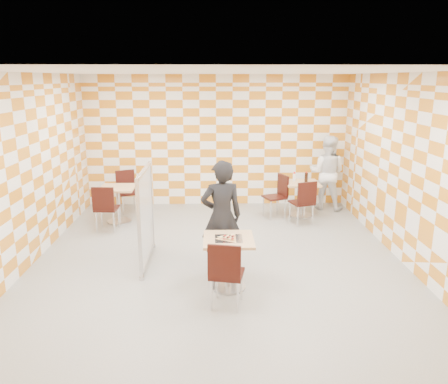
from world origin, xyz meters
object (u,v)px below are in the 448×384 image
object	(u,v)px
empty_table	(118,198)
chair_main_front	(226,270)
sport_bottle	(294,177)
main_table	(229,254)
chair_empty_far	(127,188)
man_dark	(222,217)
chair_second_front	(304,199)
man_white	(327,173)
second_table	(302,193)
chair_empty_near	(105,205)
partition	(146,216)
chair_second_side	(278,193)
soda_bottle	(306,177)

from	to	relation	value
empty_table	chair_main_front	xyz separation A→B (m)	(2.12, -3.61, 0.04)
chair_main_front	sport_bottle	size ratio (longest dim) A/B	4.62
empty_table	sport_bottle	distance (m)	3.77
main_table	chair_empty_far	size ratio (longest dim) A/B	0.81
chair_empty_far	man_dark	bearing A→B (deg)	-57.01
chair_second_front	man_white	size ratio (longest dim) A/B	0.55
chair_empty_far	man_white	bearing A→B (deg)	1.32
chair_main_front	chair_empty_far	bearing A→B (deg)	115.51
man_dark	second_table	bearing A→B (deg)	-133.85
second_table	chair_empty_near	world-z (taller)	chair_empty_near
man_dark	partition	bearing A→B (deg)	-25.48
chair_main_front	partition	world-z (taller)	partition
partition	main_table	bearing A→B (deg)	-35.71
man_white	chair_second_front	bearing A→B (deg)	81.63
chair_second_side	chair_second_front	bearing A→B (deg)	-51.44
empty_table	man_dark	xyz separation A→B (m)	(2.09, -2.41, 0.36)
main_table	second_table	distance (m)	3.74
man_white	empty_table	bearing A→B (deg)	34.95
man_white	chair_empty_near	bearing A→B (deg)	41.78
chair_empty_near	chair_empty_far	world-z (taller)	same
chair_second_front	partition	distance (m)	3.42
chair_empty_far	chair_main_front	bearing A→B (deg)	-64.49
partition	empty_table	bearing A→B (deg)	113.16
empty_table	chair_empty_near	size ratio (longest dim) A/B	0.81
chair_second_side	chair_empty_near	xyz separation A→B (m)	(-3.47, -0.87, 0.00)
chair_second_front	soda_bottle	world-z (taller)	soda_bottle
main_table	sport_bottle	xyz separation A→B (m)	(1.55, 3.47, 0.33)
empty_table	chair_empty_far	distance (m)	0.76
main_table	chair_main_front	world-z (taller)	chair_main_front
main_table	chair_main_front	bearing A→B (deg)	-95.49
empty_table	chair_second_front	world-z (taller)	chair_second_front
main_table	chair_empty_near	xyz separation A→B (m)	(-2.29, 2.40, 0.04)
chair_empty_near	soda_bottle	bearing A→B (deg)	13.28
man_dark	sport_bottle	xyz separation A→B (m)	(1.63, 2.86, -0.03)
man_dark	soda_bottle	distance (m)	3.33
man_white	sport_bottle	world-z (taller)	man_white
chair_empty_near	partition	bearing A→B (deg)	-55.59
chair_main_front	partition	distance (m)	1.97
empty_table	man_white	distance (m)	4.63
main_table	second_table	xyz separation A→B (m)	(1.70, 3.33, 0.00)
second_table	chair_second_front	xyz separation A→B (m)	(-0.08, -0.62, 0.04)
second_table	empty_table	distance (m)	3.89
chair_second_side	soda_bottle	xyz separation A→B (m)	(0.60, 0.09, 0.31)
man_white	soda_bottle	size ratio (longest dim) A/B	7.31
chair_main_front	chair_second_front	xyz separation A→B (m)	(1.68, 3.31, 0.00)
second_table	chair_second_side	distance (m)	0.52
second_table	man_dark	bearing A→B (deg)	-123.20
empty_table	chair_empty_far	bearing A→B (deg)	87.37
partition	chair_empty_near	bearing A→B (deg)	124.41
chair_empty_near	empty_table	bearing A→B (deg)	79.24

